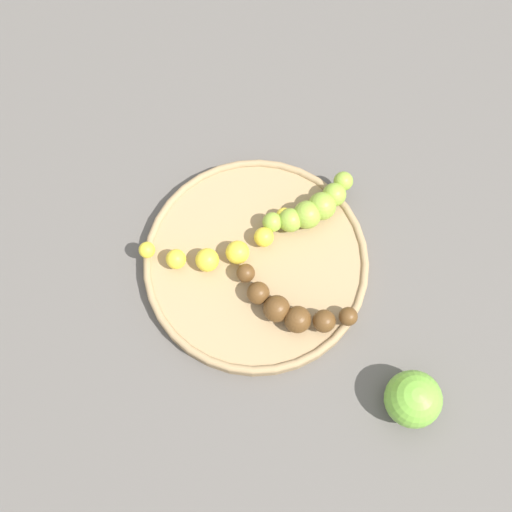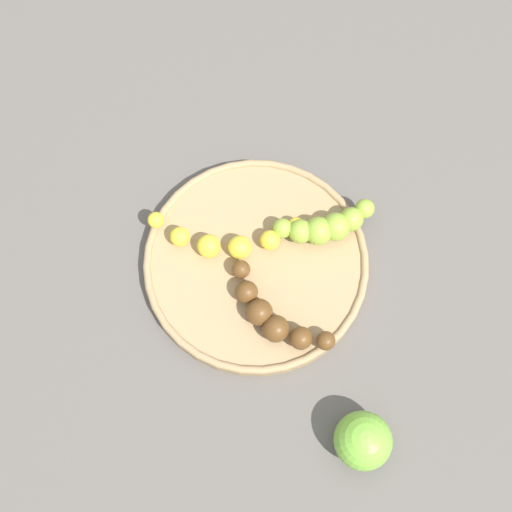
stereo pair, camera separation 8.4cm
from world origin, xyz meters
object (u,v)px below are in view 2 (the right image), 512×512
at_px(banana_yellow, 225,240).
at_px(banana_overripe, 272,316).
at_px(apple_green, 363,441).
at_px(banana_green, 326,226).
at_px(fruit_bowl, 256,263).

distance_m(banana_yellow, banana_overripe, 0.12).
xyz_separation_m(banana_overripe, apple_green, (-0.06, 0.17, -0.00)).
bearing_deg(apple_green, banana_green, -97.26).
height_order(banana_green, apple_green, apple_green).
distance_m(banana_yellow, banana_green, 0.13).
xyz_separation_m(banana_green, apple_green, (0.03, 0.26, -0.00)).
bearing_deg(fruit_bowl, banana_overripe, 90.21).
xyz_separation_m(fruit_bowl, apple_green, (-0.06, 0.25, 0.02)).
distance_m(banana_green, apple_green, 0.27).
relative_size(banana_yellow, apple_green, 2.84).
relative_size(fruit_bowl, apple_green, 4.25).
bearing_deg(banana_overripe, fruit_bowl, -123.91).
distance_m(banana_overripe, banana_green, 0.14).
relative_size(fruit_bowl, banana_overripe, 2.12).
relative_size(banana_overripe, apple_green, 2.01).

